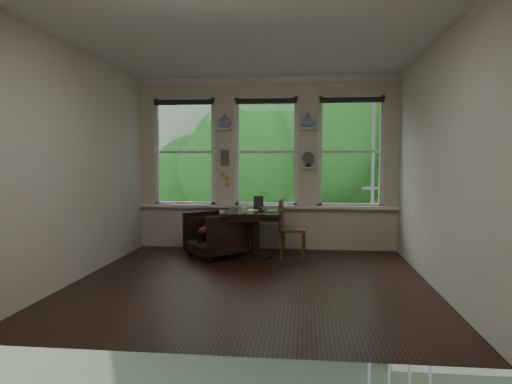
# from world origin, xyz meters

# --- Properties ---
(ground) EXTENTS (4.50, 4.50, 0.00)m
(ground) POSITION_xyz_m (0.00, 0.00, 0.00)
(ground) COLOR black
(ground) RESTS_ON ground
(ceiling) EXTENTS (4.50, 4.50, 0.00)m
(ceiling) POSITION_xyz_m (0.00, 0.00, 3.00)
(ceiling) COLOR silver
(ceiling) RESTS_ON ground
(wall_back) EXTENTS (4.50, 0.00, 4.50)m
(wall_back) POSITION_xyz_m (0.00, 2.25, 1.50)
(wall_back) COLOR beige
(wall_back) RESTS_ON ground
(wall_front) EXTENTS (4.50, 0.00, 4.50)m
(wall_front) POSITION_xyz_m (0.00, -2.25, 1.50)
(wall_front) COLOR beige
(wall_front) RESTS_ON ground
(wall_left) EXTENTS (0.00, 4.50, 4.50)m
(wall_left) POSITION_xyz_m (-2.25, 0.00, 1.50)
(wall_left) COLOR beige
(wall_left) RESTS_ON ground
(wall_right) EXTENTS (0.00, 4.50, 4.50)m
(wall_right) POSITION_xyz_m (2.25, 0.00, 1.50)
(wall_right) COLOR beige
(wall_right) RESTS_ON ground
(window_left) EXTENTS (1.10, 0.12, 1.90)m
(window_left) POSITION_xyz_m (-1.45, 2.25, 1.70)
(window_left) COLOR white
(window_left) RESTS_ON ground
(window_center) EXTENTS (1.10, 0.12, 1.90)m
(window_center) POSITION_xyz_m (0.00, 2.25, 1.70)
(window_center) COLOR white
(window_center) RESTS_ON ground
(window_right) EXTENTS (1.10, 0.12, 1.90)m
(window_right) POSITION_xyz_m (1.45, 2.25, 1.70)
(window_right) COLOR white
(window_right) RESTS_ON ground
(shelf_left) EXTENTS (0.26, 0.16, 0.03)m
(shelf_left) POSITION_xyz_m (-0.72, 2.15, 2.10)
(shelf_left) COLOR white
(shelf_left) RESTS_ON ground
(shelf_right) EXTENTS (0.26, 0.16, 0.03)m
(shelf_right) POSITION_xyz_m (0.72, 2.15, 2.10)
(shelf_right) COLOR white
(shelf_right) RESTS_ON ground
(intercom) EXTENTS (0.14, 0.06, 0.28)m
(intercom) POSITION_xyz_m (-0.72, 2.18, 1.60)
(intercom) COLOR #59544F
(intercom) RESTS_ON ground
(sticky_notes) EXTENTS (0.16, 0.01, 0.24)m
(sticky_notes) POSITION_xyz_m (-0.72, 2.19, 1.25)
(sticky_notes) COLOR pink
(sticky_notes) RESTS_ON ground
(desk_fan) EXTENTS (0.20, 0.20, 0.24)m
(desk_fan) POSITION_xyz_m (0.72, 2.13, 1.53)
(desk_fan) COLOR #59544F
(desk_fan) RESTS_ON ground
(vase_left) EXTENTS (0.24, 0.24, 0.25)m
(vase_left) POSITION_xyz_m (-0.72, 2.15, 2.24)
(vase_left) COLOR white
(vase_left) RESTS_ON shelf_left
(vase_right) EXTENTS (0.24, 0.24, 0.25)m
(vase_right) POSITION_xyz_m (0.72, 2.15, 2.24)
(vase_right) COLOR white
(vase_right) RESTS_ON shelf_right
(table) EXTENTS (0.90, 0.90, 0.75)m
(table) POSITION_xyz_m (-0.11, 1.43, 0.38)
(table) COLOR black
(table) RESTS_ON ground
(armchair_left) EXTENTS (1.13, 1.13, 0.74)m
(armchair_left) POSITION_xyz_m (-0.74, 1.41, 0.37)
(armchair_left) COLOR black
(armchair_left) RESTS_ON ground
(cushion_red) EXTENTS (0.45, 0.45, 0.06)m
(cushion_red) POSITION_xyz_m (-0.74, 1.41, 0.45)
(cushion_red) COLOR maroon
(cushion_red) RESTS_ON armchair_left
(side_chair_right) EXTENTS (0.44, 0.44, 0.92)m
(side_chair_right) POSITION_xyz_m (0.49, 1.49, 0.46)
(side_chair_right) COLOR #442C18
(side_chair_right) RESTS_ON ground
(laptop) EXTENTS (0.39, 0.34, 0.03)m
(laptop) POSITION_xyz_m (0.07, 1.31, 0.76)
(laptop) COLOR black
(laptop) RESTS_ON table
(mug) EXTENTS (0.12, 0.12, 0.09)m
(mug) POSITION_xyz_m (-0.24, 1.17, 0.80)
(mug) COLOR white
(mug) RESTS_ON table
(drinking_glass) EXTENTS (0.13, 0.13, 0.09)m
(drinking_glass) POSITION_xyz_m (0.01, 1.34, 0.80)
(drinking_glass) COLOR white
(drinking_glass) RESTS_ON table
(tablet) EXTENTS (0.16, 0.09, 0.22)m
(tablet) POSITION_xyz_m (-0.08, 1.67, 0.86)
(tablet) COLOR black
(tablet) RESTS_ON table
(papers) EXTENTS (0.23, 0.31, 0.00)m
(papers) POSITION_xyz_m (-0.13, 1.57, 0.75)
(papers) COLOR silver
(papers) RESTS_ON table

